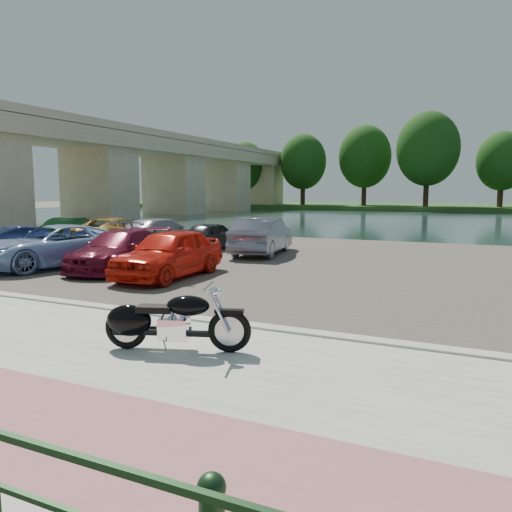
# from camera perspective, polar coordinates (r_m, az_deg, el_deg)

# --- Properties ---
(ground) EXTENTS (200.00, 200.00, 0.00)m
(ground) POSITION_cam_1_polar(r_m,az_deg,el_deg) (8.25, -13.33, -11.01)
(ground) COLOR #595447
(ground) RESTS_ON ground
(promenade) EXTENTS (60.00, 6.00, 0.10)m
(promenade) POSITION_cam_1_polar(r_m,az_deg,el_deg) (7.52, -18.19, -12.61)
(promenade) COLOR #A09E96
(promenade) RESTS_ON ground
(kerb) EXTENTS (60.00, 0.30, 0.14)m
(kerb) POSITION_cam_1_polar(r_m,az_deg,el_deg) (9.80, -6.02, -7.46)
(kerb) COLOR #A09E96
(kerb) RESTS_ON ground
(parking_lot) EXTENTS (60.00, 18.00, 0.04)m
(parking_lot) POSITION_cam_1_polar(r_m,az_deg,el_deg) (17.97, 8.96, -0.88)
(parking_lot) COLOR #403B34
(parking_lot) RESTS_ON ground
(river) EXTENTS (120.00, 40.00, 0.00)m
(river) POSITION_cam_1_polar(r_m,az_deg,el_deg) (46.43, 19.02, 3.81)
(river) COLOR #1B312E
(river) RESTS_ON ground
(far_bank) EXTENTS (120.00, 24.00, 0.60)m
(far_bank) POSITION_cam_1_polar(r_m,az_deg,el_deg) (78.29, 21.58, 5.20)
(far_bank) COLOR #2B4E1B
(far_bank) RESTS_ON ground
(bridge) EXTENTS (7.00, 56.00, 8.55)m
(bridge) POSITION_cam_1_polar(r_m,az_deg,el_deg) (57.56, -9.99, 10.21)
(bridge) COLOR tan
(bridge) RESTS_ON ground
(far_trees) EXTENTS (70.25, 10.68, 12.52)m
(far_trees) POSITION_cam_1_polar(r_m,az_deg,el_deg) (72.06, 25.05, 10.61)
(far_trees) COLOR #332112
(far_trees) RESTS_ON far_bank
(motorcycle) EXTENTS (2.25, 1.05, 1.05)m
(motorcycle) POSITION_cam_1_polar(r_m,az_deg,el_deg) (7.98, -10.52, -7.34)
(motorcycle) COLOR black
(motorcycle) RESTS_ON promenade
(car_1) EXTENTS (2.46, 4.04, 1.26)m
(car_1) POSITION_cam_1_polar(r_m,az_deg,el_deg) (20.27, -26.38, 1.22)
(car_1) COLOR #131C3B
(car_1) RESTS_ON parking_lot
(car_2) EXTENTS (3.76, 5.57, 1.42)m
(car_2) POSITION_cam_1_polar(r_m,az_deg,el_deg) (18.14, -22.06, 1.07)
(car_2) COLOR #95ADD8
(car_2) RESTS_ON parking_lot
(car_3) EXTENTS (2.40, 4.64, 1.29)m
(car_3) POSITION_cam_1_polar(r_m,az_deg,el_deg) (16.80, -15.34, 0.66)
(car_3) COLOR maroon
(car_3) RESTS_ON parking_lot
(car_4) EXTENTS (1.82, 4.29, 1.45)m
(car_4) POSITION_cam_1_polar(r_m,az_deg,el_deg) (14.98, -9.91, 0.33)
(car_4) COLOR red
(car_4) RESTS_ON parking_lot
(car_5) EXTENTS (2.42, 4.14, 1.29)m
(car_5) POSITION_cam_1_polar(r_m,az_deg,el_deg) (26.14, -20.22, 2.78)
(car_5) COLOR #0D3314
(car_5) RESTS_ON parking_lot
(car_6) EXTENTS (2.50, 4.89, 1.32)m
(car_6) POSITION_cam_1_polar(r_m,az_deg,el_deg) (24.51, -15.59, 2.73)
(car_6) COLOR #B57E29
(car_6) RESTS_ON parking_lot
(car_7) EXTENTS (2.08, 4.74, 1.36)m
(car_7) POSITION_cam_1_polar(r_m,az_deg,el_deg) (22.86, -10.87, 2.59)
(car_7) COLOR #96959D
(car_7) RESTS_ON parking_lot
(car_8) EXTENTS (1.60, 3.64, 1.22)m
(car_8) POSITION_cam_1_polar(r_m,az_deg,el_deg) (22.05, -5.01, 2.35)
(car_8) COLOR black
(car_8) RESTS_ON parking_lot
(car_9) EXTENTS (2.27, 4.70, 1.48)m
(car_9) POSITION_cam_1_polar(r_m,az_deg,el_deg) (20.24, 0.70, 2.30)
(car_9) COLOR slate
(car_9) RESTS_ON parking_lot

